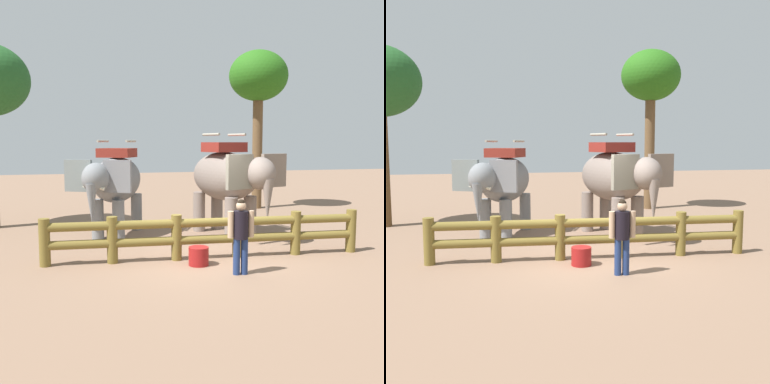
% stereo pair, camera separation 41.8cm
% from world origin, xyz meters
% --- Properties ---
extents(ground_plane, '(60.00, 60.00, 0.00)m').
position_xyz_m(ground_plane, '(0.00, 0.00, 0.00)').
color(ground_plane, '#82634E').
extents(log_fence, '(7.46, 0.71, 1.05)m').
position_xyz_m(log_fence, '(0.00, 0.19, 0.60)').
color(log_fence, brown).
rests_on(log_fence, ground).
extents(elephant_near_left, '(2.51, 3.25, 2.76)m').
position_xyz_m(elephant_near_left, '(-1.87, 3.31, 1.55)').
color(elephant_near_left, slate).
rests_on(elephant_near_left, ground).
extents(elephant_center, '(2.38, 3.52, 2.95)m').
position_xyz_m(elephant_center, '(1.29, 2.50, 1.66)').
color(elephant_center, gray).
rests_on(elephant_center, ground).
extents(tourist_woman_in_black, '(0.55, 0.32, 1.55)m').
position_xyz_m(tourist_woman_in_black, '(0.31, -1.18, 0.90)').
color(tourist_woman_in_black, navy).
rests_on(tourist_woman_in_black, ground).
extents(tree_back_center, '(2.35, 2.35, 6.34)m').
position_xyz_m(tree_back_center, '(4.19, 7.40, 5.15)').
color(tree_back_center, brown).
rests_on(tree_back_center, ground).
extents(feed_bucket, '(0.44, 0.44, 0.41)m').
position_xyz_m(feed_bucket, '(-0.34, -0.31, 0.20)').
color(feed_bucket, maroon).
rests_on(feed_bucket, ground).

